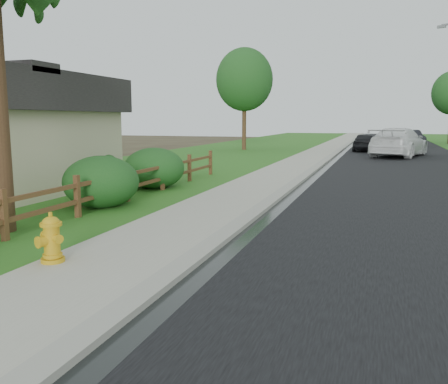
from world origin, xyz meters
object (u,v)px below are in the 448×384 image
(fire_hydrant, at_px, (51,239))
(dark_car_mid, at_px, (365,142))
(white_suv, at_px, (399,142))
(ranch_fence, at_px, (104,188))

(fire_hydrant, relative_size, dark_car_mid, 0.20)
(white_suv, height_order, dark_car_mid, white_suv)
(ranch_fence, bearing_deg, dark_car_mid, 77.73)
(ranch_fence, xyz_separation_m, dark_car_mid, (5.88, 27.03, 0.10))
(fire_hydrant, xyz_separation_m, white_suv, (6.23, 26.80, 0.47))
(ranch_fence, bearing_deg, fire_hydrant, -67.58)
(fire_hydrant, relative_size, white_suv, 0.13)
(white_suv, distance_m, dark_car_mid, 5.33)
(ranch_fence, xyz_separation_m, white_suv, (8.13, 22.20, 0.34))
(ranch_fence, relative_size, white_suv, 2.63)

